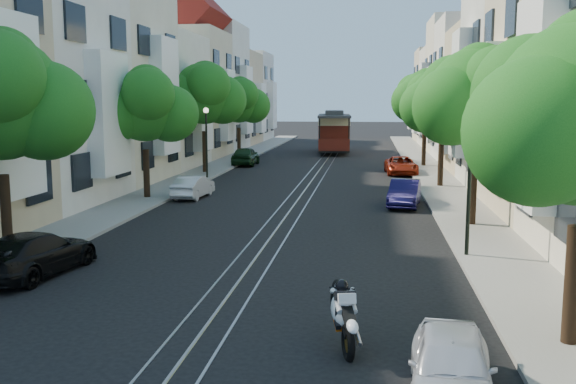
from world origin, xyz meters
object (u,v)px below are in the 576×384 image
(tree_w_a, at_px, (0,100))
(parked_car_e_near, at_px, (451,366))
(lamp_west, at_px, (206,132))
(parked_car_w_mid, at_px, (193,187))
(sportbike_rider, at_px, (343,311))
(parked_car_e_mid, at_px, (405,193))
(tree_e_b, at_px, (478,100))
(tree_e_c, at_px, (444,102))
(tree_w_c, at_px, (205,95))
(lamp_east, at_px, (470,164))
(tree_e_d, at_px, (426,98))
(parked_car_e_far, at_px, (401,165))
(parked_car_w_near, at_px, (35,253))
(parked_car_w_far, at_px, (245,156))
(tree_w_b, at_px, (145,107))
(tree_w_d, at_px, (239,102))

(tree_w_a, bearing_deg, parked_car_e_near, -32.20)
(lamp_west, xyz_separation_m, parked_car_w_mid, (1.17, -7.26, -2.30))
(sportbike_rider, xyz_separation_m, parked_car_e_mid, (2.05, 16.97, -0.12))
(tree_e_b, height_order, tree_e_c, tree_e_b)
(tree_w_c, bearing_deg, lamp_east, -57.35)
(tree_e_c, relative_size, tree_e_d, 0.95)
(lamp_east, bearing_deg, tree_w_a, -171.43)
(tree_e_b, xyz_separation_m, tree_w_a, (-14.40, -7.00, 0.00))
(lamp_east, xyz_separation_m, parked_car_e_far, (-0.91, 22.18, -2.27))
(parked_car_e_near, bearing_deg, tree_e_c, 89.63)
(parked_car_e_near, bearing_deg, tree_e_b, 85.31)
(tree_e_d, distance_m, sportbike_rider, 34.97)
(lamp_west, bearing_deg, parked_car_e_far, 19.69)
(tree_e_d, bearing_deg, sportbike_rider, -97.22)
(parked_car_w_mid, bearing_deg, parked_car_w_near, 92.49)
(tree_e_b, relative_size, parked_car_w_far, 1.66)
(tree_e_d, height_order, parked_car_e_near, tree_e_d)
(tree_e_b, relative_size, tree_e_d, 0.98)
(lamp_east, distance_m, parked_car_e_far, 22.32)
(tree_w_a, relative_size, parked_car_w_near, 1.61)
(tree_e_d, relative_size, lamp_east, 1.65)
(tree_w_a, xyz_separation_m, tree_w_b, (-0.00, 12.00, -0.34))
(parked_car_e_far, xyz_separation_m, parked_car_w_near, (-10.98, -25.57, 0.03))
(tree_e_b, relative_size, parked_car_e_mid, 1.86)
(tree_e_d, xyz_separation_m, parked_car_w_mid, (-12.39, -16.23, -4.32))
(tree_w_c, xyz_separation_m, lamp_west, (0.84, -2.98, -2.22))
(tree_e_d, height_order, parked_car_w_far, tree_e_d)
(tree_e_d, xyz_separation_m, lamp_west, (-13.56, -8.98, -2.02))
(lamp_east, bearing_deg, parked_car_e_near, -99.67)
(tree_e_d, relative_size, tree_w_c, 0.97)
(tree_w_c, bearing_deg, tree_w_a, -90.00)
(parked_car_e_near, relative_size, parked_car_w_far, 0.81)
(sportbike_rider, bearing_deg, tree_w_b, 106.45)
(parked_car_e_near, height_order, parked_car_w_far, parked_car_w_far)
(tree_w_a, relative_size, parked_car_e_near, 2.04)
(tree_e_d, bearing_deg, tree_w_d, 160.85)
(parked_car_e_near, height_order, parked_car_e_mid, parked_car_e_mid)
(lamp_west, bearing_deg, parked_car_e_near, -68.20)
(tree_w_d, xyz_separation_m, sportbike_rider, (10.04, -39.45, -3.88))
(tree_w_b, height_order, lamp_east, tree_w_b)
(tree_w_d, relative_size, sportbike_rider, 3.31)
(tree_e_c, distance_m, parked_car_e_near, 25.90)
(tree_w_d, relative_size, parked_car_w_mid, 1.97)
(tree_w_a, xyz_separation_m, lamp_east, (13.44, 2.02, -1.89))
(tree_e_c, xyz_separation_m, parked_car_w_mid, (-12.39, -5.23, -4.05))
(lamp_east, bearing_deg, sportbike_rider, -114.48)
(tree_w_b, height_order, tree_w_d, tree_w_d)
(tree_e_b, bearing_deg, parked_car_w_far, 120.85)
(lamp_east, distance_m, parked_car_e_mid, 9.85)
(tree_w_c, bearing_deg, parked_car_e_near, -68.77)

